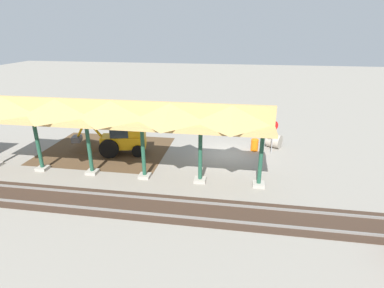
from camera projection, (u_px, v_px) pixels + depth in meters
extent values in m
plane|color=gray|center=(228.00, 154.00, 22.36)|extent=(120.00, 120.00, 0.00)
cube|color=#4C3823|center=(106.00, 150.00, 23.03)|extent=(9.33, 7.00, 0.01)
cube|color=#9E998E|center=(258.00, 184.00, 17.81)|extent=(0.70, 0.70, 0.20)
cylinder|color=#1E4C38|center=(261.00, 158.00, 17.19)|extent=(0.24, 0.24, 3.60)
cube|color=#9E998E|center=(200.00, 180.00, 18.32)|extent=(0.70, 0.70, 0.20)
cylinder|color=#1E4C38|center=(200.00, 154.00, 17.71)|extent=(0.24, 0.24, 3.60)
cube|color=#9E998E|center=(145.00, 176.00, 18.83)|extent=(0.70, 0.70, 0.20)
cylinder|color=#1E4C38|center=(143.00, 151.00, 18.22)|extent=(0.24, 0.24, 3.60)
cube|color=#9E998E|center=(92.00, 172.00, 19.35)|extent=(0.70, 0.70, 0.20)
cylinder|color=#1E4C38|center=(89.00, 148.00, 18.73)|extent=(0.24, 0.24, 3.60)
cube|color=#9E998E|center=(43.00, 168.00, 19.86)|extent=(0.70, 0.70, 0.20)
cylinder|color=#1E4C38|center=(38.00, 144.00, 19.24)|extent=(0.24, 0.24, 3.60)
cube|color=tan|center=(113.00, 120.00, 17.79)|extent=(18.78, 3.20, 0.20)
cube|color=tan|center=(112.00, 109.00, 17.55)|extent=(18.78, 0.20, 1.10)
pyramid|color=tan|center=(232.00, 114.00, 16.53)|extent=(3.16, 3.20, 1.10)
pyramid|color=tan|center=(170.00, 111.00, 17.04)|extent=(3.16, 3.20, 1.10)
pyramid|color=tan|center=(112.00, 109.00, 17.55)|extent=(3.16, 3.20, 1.10)
pyramid|color=tan|center=(57.00, 107.00, 18.06)|extent=(3.16, 3.20, 1.10)
pyramid|color=tan|center=(4.00, 105.00, 18.58)|extent=(3.16, 3.20, 1.10)
cube|color=slate|center=(221.00, 204.00, 15.82)|extent=(60.00, 0.08, 0.15)
cube|color=slate|center=(219.00, 221.00, 14.50)|extent=(60.00, 0.08, 0.15)
cube|color=#38281E|center=(220.00, 213.00, 15.18)|extent=(60.00, 2.58, 0.03)
cylinder|color=gray|center=(272.00, 139.00, 22.09)|extent=(0.06, 0.06, 2.32)
cylinder|color=red|center=(274.00, 126.00, 21.74)|extent=(0.67, 0.41, 0.76)
cube|color=orange|center=(124.00, 141.00, 22.08)|extent=(3.40, 1.94, 0.90)
cube|color=#1E262D|center=(120.00, 127.00, 21.65)|extent=(1.51, 1.41, 1.40)
cube|color=orange|center=(137.00, 132.00, 21.88)|extent=(1.35, 1.31, 0.50)
cylinder|color=black|center=(113.00, 142.00, 22.80)|extent=(1.43, 0.58, 1.40)
cylinder|color=black|center=(109.00, 149.00, 21.47)|extent=(1.43, 0.58, 1.40)
cylinder|color=black|center=(140.00, 145.00, 22.93)|extent=(0.94, 0.48, 0.90)
cylinder|color=black|center=(138.00, 151.00, 21.72)|extent=(0.94, 0.48, 0.90)
cylinder|color=orange|center=(94.00, 128.00, 21.58)|extent=(1.08, 0.40, 1.41)
cylinder|color=orange|center=(81.00, 129.00, 21.57)|extent=(1.01, 0.36, 1.57)
cube|color=#47474C|center=(77.00, 139.00, 21.82)|extent=(0.75, 0.91, 0.40)
cone|color=#4C3823|center=(88.00, 147.00, 23.64)|extent=(6.00, 6.00, 1.45)
cylinder|color=#9E9384|center=(274.00, 141.00, 23.45)|extent=(1.37, 1.40, 1.06)
cylinder|color=black|center=(268.00, 140.00, 23.72)|extent=(0.33, 0.62, 0.69)
cylinder|color=orange|center=(255.00, 145.00, 22.84)|extent=(0.56, 0.56, 0.90)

